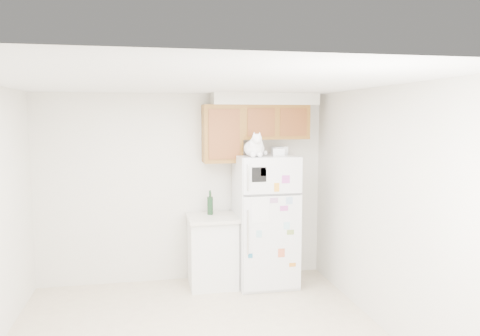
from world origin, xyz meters
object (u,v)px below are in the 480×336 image
object	(u,v)px
refrigerator	(265,220)
bottle_green	(210,202)
cat	(255,147)
storage_box_back	(280,150)
bottle_amber	(211,203)
base_counter	(212,250)
storage_box_front	(279,152)

from	to	relation	value
refrigerator	bottle_green	size ratio (longest dim) A/B	5.32
cat	bottle_green	bearing A→B (deg)	146.34
bottle_green	storage_box_back	bearing A→B (deg)	-1.62
refrigerator	bottle_amber	distance (m)	0.76
bottle_green	bottle_amber	world-z (taller)	bottle_green
base_counter	bottle_amber	distance (m)	0.62
refrigerator	cat	size ratio (longest dim) A/B	3.79
refrigerator	storage_box_back	xyz separation A→B (m)	(0.23, 0.15, 0.90)
storage_box_front	bottle_green	distance (m)	1.11
cat	bottle_amber	xyz separation A→B (m)	(-0.50, 0.40, -0.76)
base_counter	bottle_green	world-z (taller)	bottle_green
storage_box_back	bottle_amber	xyz separation A→B (m)	(-0.92, 0.08, -0.69)
cat	base_counter	bearing A→B (deg)	154.19
storage_box_front	bottle_amber	xyz separation A→B (m)	(-0.85, 0.25, -0.68)
refrigerator	bottle_green	distance (m)	0.76
refrigerator	storage_box_back	bearing A→B (deg)	33.09
cat	bottle_amber	world-z (taller)	cat
refrigerator	bottle_amber	size ratio (longest dim) A/B	6.02
refrigerator	base_counter	world-z (taller)	refrigerator
cat	storage_box_back	xyz separation A→B (m)	(0.41, 0.32, -0.07)
storage_box_front	bottle_amber	distance (m)	1.12
refrigerator	storage_box_front	world-z (taller)	storage_box_front
base_counter	bottle_amber	xyz separation A→B (m)	(0.00, 0.15, 0.60)
bottle_amber	refrigerator	bearing A→B (deg)	-18.20
storage_box_back	bottle_green	xyz separation A→B (m)	(-0.93, 0.03, -0.67)
cat	storage_box_back	distance (m)	0.53
storage_box_back	bottle_green	size ratio (longest dim) A/B	0.56
storage_box_front	bottle_green	world-z (taller)	storage_box_front
base_counter	cat	xyz separation A→B (m)	(0.50, -0.24, 1.36)
base_counter	bottle_green	size ratio (longest dim) A/B	2.88
refrigerator	storage_box_front	xyz separation A→B (m)	(0.16, -0.03, 0.89)
storage_box_back	storage_box_front	bearing A→B (deg)	-119.69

